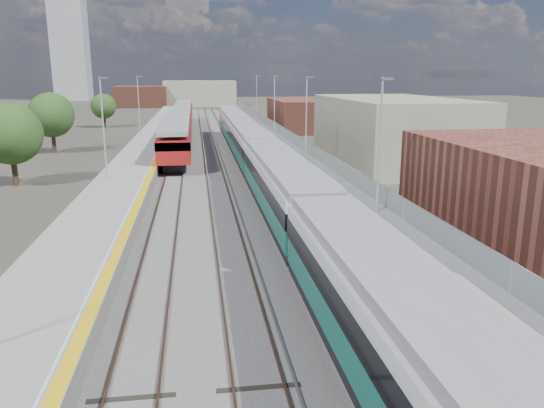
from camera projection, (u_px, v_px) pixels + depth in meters
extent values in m
plane|color=#47443A|center=(230.00, 158.00, 56.63)|extent=(320.00, 320.00, 0.00)
cube|color=#565451|center=(208.00, 154.00, 58.72)|extent=(10.50, 155.00, 0.06)
cube|color=#4C3323|center=(234.00, 150.00, 61.52)|extent=(0.07, 160.00, 0.14)
cube|color=#4C3323|center=(246.00, 150.00, 61.72)|extent=(0.07, 160.00, 0.14)
cube|color=#4C3323|center=(203.00, 151.00, 61.04)|extent=(0.07, 160.00, 0.14)
cube|color=#4C3323|center=(216.00, 150.00, 61.24)|extent=(0.07, 160.00, 0.14)
cube|color=#4C3323|center=(173.00, 151.00, 60.55)|extent=(0.07, 160.00, 0.14)
cube|color=#4C3323|center=(185.00, 151.00, 60.75)|extent=(0.07, 160.00, 0.14)
cube|color=gray|center=(231.00, 150.00, 61.48)|extent=(0.08, 160.00, 0.10)
cube|color=gray|center=(219.00, 151.00, 61.28)|extent=(0.08, 160.00, 0.10)
cube|color=slate|center=(275.00, 149.00, 59.64)|extent=(4.70, 155.00, 1.00)
cube|color=gray|center=(275.00, 144.00, 59.52)|extent=(4.70, 155.00, 0.03)
cube|color=gold|center=(256.00, 145.00, 59.23)|extent=(0.40, 155.00, 0.01)
cube|color=gray|center=(294.00, 139.00, 59.68)|extent=(0.06, 155.00, 1.20)
cylinder|color=#9EA0A3|center=(380.00, 146.00, 29.49)|extent=(0.12, 0.12, 7.50)
cube|color=#4C4C4F|center=(387.00, 79.00, 28.66)|extent=(0.70, 0.18, 0.14)
cylinder|color=#9EA0A3|center=(306.00, 118.00, 48.72)|extent=(0.12, 0.12, 7.50)
cube|color=#4C4C4F|center=(310.00, 77.00, 47.89)|extent=(0.70, 0.18, 0.14)
cylinder|color=#9EA0A3|center=(274.00, 106.00, 67.95)|extent=(0.12, 0.12, 7.50)
cube|color=#4C4C4F|center=(276.00, 76.00, 67.12)|extent=(0.70, 0.18, 0.14)
cylinder|color=#9EA0A3|center=(257.00, 99.00, 87.18)|extent=(0.12, 0.12, 7.50)
cube|color=#4C4C4F|center=(258.00, 76.00, 86.35)|extent=(0.70, 0.18, 0.14)
cube|color=slate|center=(145.00, 151.00, 57.67)|extent=(4.30, 155.00, 1.00)
cube|color=gray|center=(145.00, 147.00, 57.55)|extent=(4.30, 155.00, 0.03)
cube|color=gold|center=(163.00, 146.00, 57.81)|extent=(0.45, 155.00, 0.01)
cube|color=silver|center=(159.00, 146.00, 57.76)|extent=(0.08, 155.00, 0.01)
cylinder|color=#9EA0A3|center=(103.00, 129.00, 38.71)|extent=(0.12, 0.12, 7.50)
cube|color=#4C4C4F|center=(103.00, 78.00, 37.87)|extent=(0.70, 0.18, 0.14)
cylinder|color=#9EA0A3|center=(139.00, 108.00, 63.71)|extent=(0.12, 0.12, 7.50)
cube|color=#4C4C4F|center=(139.00, 77.00, 62.87)|extent=(0.70, 0.18, 0.14)
cube|color=brown|center=(542.00, 196.00, 27.18)|extent=(9.00, 16.00, 5.20)
cube|color=gray|center=(391.00, 130.00, 53.27)|extent=(11.00, 22.00, 6.40)
cube|color=brown|center=(299.00, 115.00, 84.78)|extent=(8.00, 18.00, 4.80)
cube|color=gray|center=(200.00, 93.00, 151.68)|extent=(20.00, 14.00, 7.00)
cube|color=brown|center=(141.00, 97.00, 144.83)|extent=(14.00, 12.00, 5.60)
cube|color=gray|center=(70.00, 40.00, 180.29)|extent=(11.00, 11.00, 40.00)
cube|color=black|center=(412.00, 401.00, 12.92)|extent=(2.72, 19.50, 0.46)
cube|color=#136554|center=(414.00, 372.00, 12.73)|extent=(2.82, 19.50, 1.14)
cube|color=black|center=(417.00, 338.00, 12.52)|extent=(2.88, 19.50, 0.78)
cube|color=silver|center=(419.00, 314.00, 12.37)|extent=(2.82, 19.50, 0.48)
cube|color=gray|center=(420.00, 297.00, 12.27)|extent=(2.50, 19.50, 0.40)
cube|color=black|center=(282.00, 206.00, 32.16)|extent=(2.72, 19.50, 0.46)
cube|color=#136554|center=(282.00, 193.00, 31.97)|extent=(2.82, 19.50, 1.14)
cube|color=black|center=(282.00, 178.00, 31.75)|extent=(2.88, 19.50, 0.78)
cube|color=silver|center=(282.00, 168.00, 31.60)|extent=(2.82, 19.50, 0.48)
cube|color=gray|center=(282.00, 161.00, 31.50)|extent=(2.50, 19.50, 0.40)
cube|color=black|center=(249.00, 157.00, 51.39)|extent=(2.72, 19.50, 0.46)
cube|color=#136554|center=(249.00, 149.00, 51.20)|extent=(2.82, 19.50, 1.14)
cube|color=black|center=(249.00, 139.00, 50.98)|extent=(2.88, 19.50, 0.78)
cube|color=silver|center=(249.00, 133.00, 50.84)|extent=(2.82, 19.50, 0.48)
cube|color=gray|center=(248.00, 129.00, 50.74)|extent=(2.50, 19.50, 0.40)
cube|color=black|center=(234.00, 134.00, 70.62)|extent=(2.72, 19.50, 0.46)
cube|color=#136554|center=(234.00, 128.00, 70.43)|extent=(2.82, 19.50, 1.14)
cube|color=black|center=(234.00, 122.00, 70.22)|extent=(2.88, 19.50, 0.78)
cube|color=silver|center=(234.00, 117.00, 70.07)|extent=(2.82, 19.50, 0.48)
cube|color=gray|center=(233.00, 114.00, 69.97)|extent=(2.50, 19.50, 0.40)
cube|color=black|center=(177.00, 155.00, 54.88)|extent=(2.00, 17.03, 0.70)
cube|color=maroon|center=(177.00, 139.00, 54.48)|extent=(2.95, 20.04, 2.11)
cube|color=black|center=(176.00, 134.00, 54.35)|extent=(3.02, 20.04, 0.74)
cube|color=gray|center=(176.00, 124.00, 54.10)|extent=(2.64, 20.04, 0.42)
cube|color=black|center=(182.00, 134.00, 74.62)|extent=(2.00, 17.03, 0.70)
cube|color=maroon|center=(181.00, 122.00, 74.23)|extent=(2.95, 20.04, 2.11)
cube|color=black|center=(181.00, 118.00, 74.10)|extent=(3.02, 20.04, 0.74)
cube|color=gray|center=(181.00, 111.00, 73.85)|extent=(2.64, 20.04, 0.42)
cube|color=black|center=(184.00, 122.00, 94.37)|extent=(2.00, 17.03, 0.70)
cube|color=maroon|center=(184.00, 112.00, 93.98)|extent=(2.95, 20.04, 2.11)
cube|color=black|center=(184.00, 109.00, 93.85)|extent=(3.02, 20.04, 0.74)
cube|color=gray|center=(183.00, 103.00, 93.60)|extent=(2.64, 20.04, 0.42)
cylinder|color=#382619|center=(15.00, 171.00, 42.15)|extent=(0.44, 0.44, 2.30)
sphere|color=#1D3E17|center=(10.00, 134.00, 41.44)|extent=(4.85, 4.85, 4.85)
cylinder|color=#382619|center=(54.00, 142.00, 59.89)|extent=(0.44, 0.44, 2.36)
sphere|color=#1D3E17|center=(51.00, 115.00, 59.16)|extent=(4.99, 4.99, 4.99)
cylinder|color=#382619|center=(105.00, 122.00, 88.92)|extent=(0.44, 0.44, 1.96)
sphere|color=#1D3E17|center=(103.00, 106.00, 88.31)|extent=(4.14, 4.14, 4.14)
cylinder|color=#382619|center=(403.00, 131.00, 73.18)|extent=(0.44, 0.44, 2.06)
sphere|color=#1D3E17|center=(404.00, 112.00, 72.54)|extent=(4.35, 4.35, 4.35)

